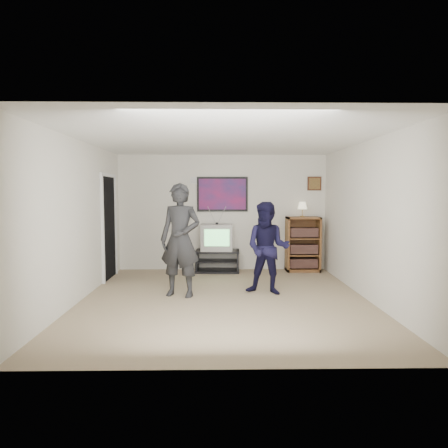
{
  "coord_description": "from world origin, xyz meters",
  "views": [
    {
      "loc": [
        -0.11,
        -6.18,
        1.69
      ],
      "look_at": [
        0.0,
        0.6,
        1.15
      ],
      "focal_mm": 32.0,
      "sensor_mm": 36.0,
      "label": 1
    }
  ],
  "objects_px": {
    "crt_television": "(217,237)",
    "person_tall": "(180,240)",
    "media_stand": "(217,261)",
    "person_short": "(268,248)",
    "bookshelf": "(303,244)"
  },
  "relations": [
    {
      "from": "crt_television",
      "to": "person_tall",
      "type": "relative_size",
      "value": 0.36
    },
    {
      "from": "bookshelf",
      "to": "person_short",
      "type": "bearing_deg",
      "value": -117.46
    },
    {
      "from": "person_short",
      "to": "person_tall",
      "type": "bearing_deg",
      "value": -157.74
    },
    {
      "from": "media_stand",
      "to": "crt_television",
      "type": "relative_size",
      "value": 1.45
    },
    {
      "from": "crt_television",
      "to": "person_tall",
      "type": "height_order",
      "value": "person_tall"
    },
    {
      "from": "bookshelf",
      "to": "person_short",
      "type": "distance_m",
      "value": 2.18
    },
    {
      "from": "media_stand",
      "to": "bookshelf",
      "type": "bearing_deg",
      "value": 4.42
    },
    {
      "from": "media_stand",
      "to": "person_short",
      "type": "relative_size",
      "value": 0.62
    },
    {
      "from": "media_stand",
      "to": "person_short",
      "type": "bearing_deg",
      "value": -63.31
    },
    {
      "from": "person_tall",
      "to": "person_short",
      "type": "bearing_deg",
      "value": 19.95
    },
    {
      "from": "bookshelf",
      "to": "person_tall",
      "type": "bearing_deg",
      "value": -140.12
    },
    {
      "from": "media_stand",
      "to": "crt_television",
      "type": "bearing_deg",
      "value": -177.15
    },
    {
      "from": "media_stand",
      "to": "person_short",
      "type": "distance_m",
      "value": 2.12
    },
    {
      "from": "crt_television",
      "to": "bookshelf",
      "type": "bearing_deg",
      "value": 3.66
    },
    {
      "from": "crt_television",
      "to": "person_tall",
      "type": "distance_m",
      "value": 2.08
    }
  ]
}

